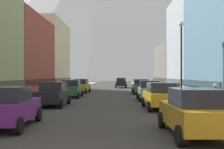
# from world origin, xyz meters

# --- Properties ---
(sidewalk_left) EXTENTS (2.50, 100.00, 0.15)m
(sidewalk_left) POSITION_xyz_m (-6.25, 35.00, 0.07)
(sidewalk_left) COLOR gray
(sidewalk_left) RESTS_ON ground
(sidewalk_right) EXTENTS (2.50, 100.00, 0.15)m
(sidewalk_right) POSITION_xyz_m (6.25, 35.00, 0.07)
(sidewalk_right) COLOR gray
(sidewalk_right) RESTS_ON ground
(storefront_left_2) EXTENTS (8.80, 12.87, 8.92)m
(storefront_left_2) POSITION_xyz_m (-11.75, 27.56, 4.30)
(storefront_left_2) COLOR brown
(storefront_left_2) RESTS_ON ground
(storefront_left_3) EXTENTS (8.58, 12.87, 10.66)m
(storefront_left_3) POSITION_xyz_m (-11.64, 40.58, 5.16)
(storefront_left_3) COLOR beige
(storefront_left_3) RESTS_ON ground
(storefront_right_2) EXTENTS (6.94, 10.25, 11.16)m
(storefront_right_2) POSITION_xyz_m (10.82, 28.86, 5.40)
(storefront_right_2) COLOR #99A5B2
(storefront_right_2) RESTS_ON ground
(storefront_right_3) EXTENTS (7.44, 13.71, 7.01)m
(storefront_right_3) POSITION_xyz_m (11.07, 41.07, 3.37)
(storefront_right_3) COLOR #66605B
(storefront_right_3) RESTS_ON ground
(car_left_0) EXTENTS (2.22, 4.47, 1.78)m
(car_left_0) POSITION_xyz_m (-3.80, 7.16, 0.90)
(car_left_0) COLOR #591E72
(car_left_0) RESTS_ON ground
(car_left_1) EXTENTS (2.06, 4.40, 1.78)m
(car_left_1) POSITION_xyz_m (-3.80, 16.07, 0.90)
(car_left_1) COLOR black
(car_left_1) RESTS_ON ground
(car_left_2) EXTENTS (2.09, 4.41, 1.78)m
(car_left_2) POSITION_xyz_m (-3.80, 24.63, 0.90)
(car_left_2) COLOR #265933
(car_left_2) RESTS_ON ground
(car_left_3) EXTENTS (2.24, 4.48, 1.78)m
(car_left_3) POSITION_xyz_m (-3.80, 32.59, 0.90)
(car_left_3) COLOR #B28419
(car_left_3) RESTS_ON ground
(car_right_0) EXTENTS (2.17, 4.45, 1.78)m
(car_right_0) POSITION_xyz_m (3.80, 5.47, 0.90)
(car_right_0) COLOR #B28419
(car_right_0) RESTS_ON ground
(car_right_1) EXTENTS (2.17, 4.45, 1.78)m
(car_right_1) POSITION_xyz_m (3.80, 14.23, 0.90)
(car_right_1) COLOR #B28419
(car_right_1) RESTS_ON ground
(car_right_2) EXTENTS (2.10, 4.42, 1.78)m
(car_right_2) POSITION_xyz_m (3.80, 21.26, 0.90)
(car_right_2) COLOR slate
(car_right_2) RESTS_ON ground
(car_right_3) EXTENTS (2.09, 4.41, 1.78)m
(car_right_3) POSITION_xyz_m (3.80, 30.31, 0.90)
(car_right_3) COLOR #265933
(car_right_3) RESTS_ON ground
(car_driving_0) EXTENTS (2.06, 4.40, 1.78)m
(car_driving_0) POSITION_xyz_m (1.60, 48.22, 0.90)
(car_driving_0) COLOR black
(car_driving_0) RESTS_ON ground
(potted_plant_0) EXTENTS (0.57, 0.57, 0.84)m
(potted_plant_0) POSITION_xyz_m (7.00, 17.38, 0.63)
(potted_plant_0) COLOR #4C4C51
(potted_plant_0) RESTS_ON sidewalk_right
(pedestrian_0) EXTENTS (0.36, 0.36, 1.59)m
(pedestrian_0) POSITION_xyz_m (6.25, 20.41, 0.88)
(pedestrian_0) COLOR brown
(pedestrian_0) RESTS_ON sidewalk_right
(pedestrian_1) EXTENTS (0.36, 0.36, 1.68)m
(pedestrian_1) POSITION_xyz_m (6.25, 10.56, 0.92)
(pedestrian_1) COLOR #333338
(pedestrian_1) RESTS_ON sidewalk_right
(streetlamp_right) EXTENTS (0.36, 0.36, 5.86)m
(streetlamp_right) POSITION_xyz_m (5.35, 14.88, 3.99)
(streetlamp_right) COLOR black
(streetlamp_right) RESTS_ON sidewalk_right
(mountain_backdrop) EXTENTS (307.96, 307.96, 134.54)m
(mountain_backdrop) POSITION_xyz_m (-10.71, 260.00, 67.27)
(mountain_backdrop) COLOR silver
(mountain_backdrop) RESTS_ON ground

